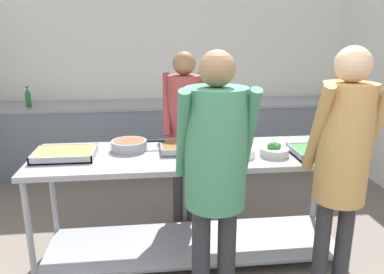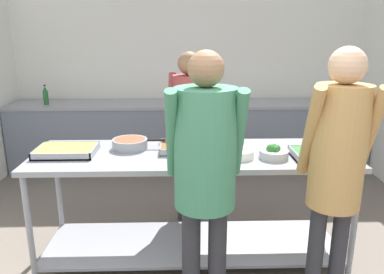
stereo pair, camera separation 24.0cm
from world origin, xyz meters
The scene contains 13 objects.
wall_rear centered at (0.00, 4.27, 1.32)m, with size 4.94×0.06×2.65m.
back_counter centered at (0.00, 3.90, 0.45)m, with size 4.78×0.65×0.90m.
serving_counter centered at (-0.03, 1.68, 0.62)m, with size 2.45×0.76×0.91m.
serving_tray_greens centered at (-1.00, 1.68, 0.94)m, with size 0.45×0.32×0.05m.
sauce_pan centered at (-0.53, 1.81, 0.96)m, with size 0.42×0.28×0.08m.
serving_tray_vegetables centered at (-0.06, 1.75, 0.94)m, with size 0.46×0.32×0.05m.
plate_stack centered at (0.31, 1.56, 0.94)m, with size 0.22×0.22×0.06m.
broccoli_bowl centered at (0.57, 1.55, 0.95)m, with size 0.22×0.22×0.11m.
serving_tray_roast centered at (0.93, 1.52, 0.94)m, with size 0.44×0.33×0.05m.
guest_serving_left centered at (0.80, 0.99, 1.09)m, with size 0.44×0.37×1.75m.
guest_serving_right centered at (0.02, 1.03, 1.06)m, with size 0.46×0.37×1.72m.
cook_behind_counter centered at (-0.04, 2.32, 1.03)m, with size 0.42×0.34×1.65m.
water_bottle centered at (-1.89, 3.81, 1.02)m, with size 0.07×0.07×0.26m.
Camera 1 is at (-0.35, -1.06, 1.82)m, focal length 35.00 mm.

